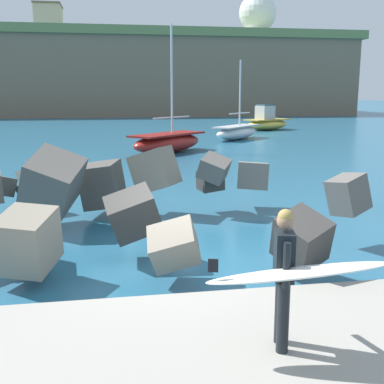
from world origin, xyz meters
The scene contains 10 objects.
ground_plane centered at (0.00, 0.00, 0.00)m, with size 400.00×400.00×0.00m, color #235B7A.
walkway_path centered at (0.00, -4.00, 0.12)m, with size 48.00×4.40×0.24m, color #9E998E.
breakwater_jetty centered at (-0.16, 2.15, 1.14)m, with size 32.21×7.85×2.31m.
surfer_with_board centered at (0.84, -3.77, 1.28)m, with size 2.12×1.37×1.78m.
boat_near_right centered at (8.10, 25.80, 0.56)m, with size 4.76×4.97×5.70m.
boat_mid_left centered at (2.13, 18.69, 0.61)m, with size 5.21×5.11×7.12m.
boat_mid_centre centered at (13.27, 34.44, 0.73)m, with size 5.09×3.96×2.33m.
headland_bluff centered at (-6.67, 78.29, 6.15)m, with size 86.36×38.31×12.26m.
radar_dome centered at (26.81, 82.23, 17.09)m, with size 6.91×6.91×9.08m.
station_building_west centered at (-10.33, 78.81, 15.01)m, with size 4.41×6.22×5.47m.
Camera 1 is at (-1.22, -8.98, 3.36)m, focal length 45.54 mm.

